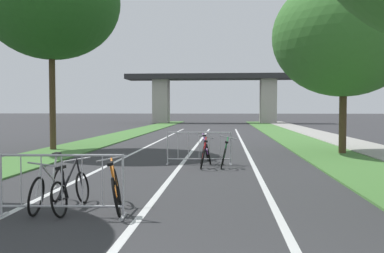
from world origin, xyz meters
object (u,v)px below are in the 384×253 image
(bicycle_black_0, at_px, (71,190))
(bicycle_purple_1, at_px, (207,151))
(crowd_barrier_second, at_px, (199,149))
(tree_right_oak_near, at_px, (344,36))
(crowd_barrier_nearest, at_px, (62,186))
(bicycle_white_2, at_px, (48,188))
(bicycle_orange_3, at_px, (116,189))
(bicycle_red_5, at_px, (203,155))
(tree_left_maple_mid, at_px, (51,1))
(bicycle_green_4, at_px, (224,155))

(bicycle_black_0, xyz_separation_m, bicycle_purple_1, (2.11, 6.77, 0.03))
(crowd_barrier_second, height_order, bicycle_purple_1, crowd_barrier_second)
(tree_right_oak_near, xyz_separation_m, crowd_barrier_nearest, (-7.31, -10.29, -4.11))
(crowd_barrier_second, distance_m, bicycle_black_0, 6.56)
(crowd_barrier_nearest, bearing_deg, crowd_barrier_second, 74.65)
(crowd_barrier_second, xyz_separation_m, bicycle_white_2, (-2.33, -6.21, -0.14))
(bicycle_orange_3, relative_size, bicycle_red_5, 0.97)
(crowd_barrier_nearest, xyz_separation_m, bicycle_white_2, (-0.47, 0.55, -0.14))
(bicycle_black_0, xyz_separation_m, bicycle_orange_3, (0.80, 0.05, 0.02))
(tree_left_maple_mid, height_order, bicycle_black_0, tree_left_maple_mid)
(tree_right_oak_near, bearing_deg, bicycle_black_0, -126.76)
(tree_left_maple_mid, distance_m, bicycle_red_5, 10.11)
(bicycle_white_2, relative_size, bicycle_orange_3, 1.05)
(bicycle_white_2, xyz_separation_m, bicycle_orange_3, (1.25, -0.02, -0.01))
(bicycle_purple_1, xyz_separation_m, bicycle_green_4, (0.57, -0.96, -0.02))
(bicycle_green_4, bearing_deg, bicycle_purple_1, 122.87)
(bicycle_orange_3, bearing_deg, bicycle_white_2, 165.40)
(crowd_barrier_nearest, height_order, bicycle_orange_3, crowd_barrier_nearest)
(tree_left_maple_mid, relative_size, tree_right_oak_near, 1.27)
(bicycle_black_0, bearing_deg, bicycle_purple_1, 73.90)
(bicycle_red_5, bearing_deg, bicycle_white_2, -116.78)
(bicycle_purple_1, distance_m, bicycle_orange_3, 6.85)
(bicycle_white_2, xyz_separation_m, bicycle_red_5, (2.48, 5.68, -0.03))
(bicycle_white_2, bearing_deg, crowd_barrier_nearest, 127.25)
(bicycle_black_0, height_order, bicycle_white_2, bicycle_white_2)
(crowd_barrier_nearest, height_order, crowd_barrier_second, same)
(bicycle_purple_1, bearing_deg, bicycle_black_0, -114.01)
(bicycle_white_2, distance_m, bicycle_green_4, 6.54)
(crowd_barrier_second, height_order, bicycle_white_2, crowd_barrier_second)
(bicycle_purple_1, bearing_deg, tree_right_oak_near, 23.51)
(tree_right_oak_near, xyz_separation_m, crowd_barrier_second, (-5.45, -3.53, -4.11))
(bicycle_purple_1, bearing_deg, crowd_barrier_second, -122.04)
(bicycle_green_4, bearing_deg, crowd_barrier_second, 151.84)
(tree_right_oak_near, distance_m, crowd_barrier_second, 7.68)
(crowd_barrier_second, height_order, bicycle_orange_3, crowd_barrier_second)
(crowd_barrier_second, bearing_deg, bicycle_purple_1, 64.64)
(crowd_barrier_nearest, distance_m, bicycle_black_0, 0.51)
(crowd_barrier_second, xyz_separation_m, bicycle_red_5, (0.15, -0.53, -0.16))
(tree_left_maple_mid, relative_size, crowd_barrier_nearest, 4.18)
(tree_right_oak_near, bearing_deg, bicycle_orange_3, -123.77)
(crowd_barrier_second, bearing_deg, crowd_barrier_nearest, -105.35)
(bicycle_green_4, bearing_deg, bicycle_black_0, -112.76)
(tree_right_oak_near, xyz_separation_m, bicycle_orange_3, (-6.53, -9.76, -4.25))
(bicycle_purple_1, xyz_separation_m, bicycle_red_5, (-0.08, -1.02, -0.03))
(tree_right_oak_near, bearing_deg, bicycle_red_5, -142.53)
(bicycle_red_5, bearing_deg, bicycle_black_0, -112.66)
(bicycle_black_0, distance_m, bicycle_orange_3, 0.80)
(bicycle_white_2, bearing_deg, tree_right_oak_near, -132.28)
(tree_left_maple_mid, bearing_deg, crowd_barrier_nearest, -66.59)
(bicycle_black_0, relative_size, bicycle_red_5, 0.98)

